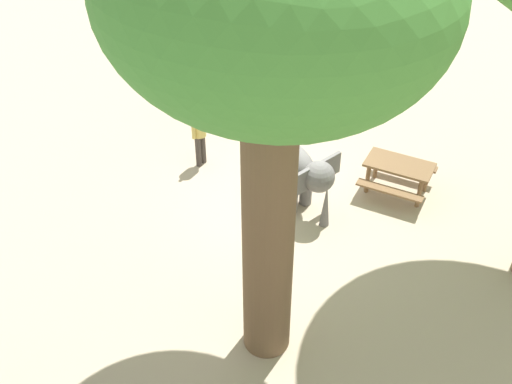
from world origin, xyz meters
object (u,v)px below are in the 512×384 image
at_px(person_handler, 199,131).
at_px(wooden_bench, 210,97).
at_px(elephant, 293,168).
at_px(shade_tree_secondary, 272,10).
at_px(picnic_table_near, 398,171).

relative_size(person_handler, wooden_bench, 1.11).
bearing_deg(elephant, person_handler, -166.45).
height_order(shade_tree_secondary, wooden_bench, shade_tree_secondary).
bearing_deg(wooden_bench, elephant, -36.92).
xyz_separation_m(elephant, wooden_bench, (4.23, -1.64, -0.49)).
bearing_deg(shade_tree_secondary, picnic_table_near, -83.92).
relative_size(elephant, picnic_table_near, 1.20).
bearing_deg(wooden_bench, picnic_table_near, -13.00).
bearing_deg(elephant, shade_tree_secondary, -50.27).
bearing_deg(person_handler, shade_tree_secondary, -40.15).
bearing_deg(picnic_table_near, shade_tree_secondary, -98.41).
relative_size(person_handler, shade_tree_secondary, 0.21).
xyz_separation_m(elephant, picnic_table_near, (-1.55, -1.92, -0.37)).
bearing_deg(picnic_table_near, wooden_bench, 168.23).
height_order(elephant, person_handler, person_handler).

